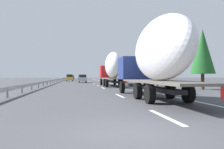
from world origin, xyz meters
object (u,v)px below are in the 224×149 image
object	(u,v)px
car_yellow_coupe	(70,78)
car_red_compact	(72,77)
truck_lead	(112,68)
car_silver_hatch	(83,78)
road_sign	(116,72)
car_blue_sedan	(81,77)
truck_trailing	(155,56)

from	to	relation	value
car_yellow_coupe	car_red_compact	world-z (taller)	car_yellow_coupe
truck_lead	car_silver_hatch	world-z (taller)	truck_lead
truck_lead	road_sign	distance (m)	14.44
car_blue_sedan	truck_trailing	bearing A→B (deg)	-176.61
car_red_compact	car_silver_hatch	distance (m)	43.65
truck_lead	car_yellow_coupe	bearing A→B (deg)	12.04
car_silver_hatch	car_blue_sedan	bearing A→B (deg)	-0.16
truck_trailing	car_red_compact	distance (m)	80.09
car_yellow_coupe	car_blue_sedan	xyz separation A→B (m)	(10.91, -3.40, -0.02)
car_yellow_coupe	road_sign	world-z (taller)	road_sign
car_blue_sedan	truck_lead	bearing A→B (deg)	-175.25
truck_lead	truck_trailing	world-z (taller)	truck_trailing
car_blue_sedan	road_sign	bearing A→B (deg)	-167.27
car_blue_sedan	car_red_compact	bearing A→B (deg)	11.01
truck_lead	car_silver_hatch	bearing A→B (deg)	11.45
truck_trailing	car_red_compact	size ratio (longest dim) A/B	2.91
car_blue_sedan	car_red_compact	world-z (taller)	car_blue_sedan
car_blue_sedan	car_silver_hatch	bearing A→B (deg)	179.84
car_yellow_coupe	car_red_compact	distance (m)	28.84
truck_trailing	car_yellow_coupe	distance (m)	51.43
road_sign	car_blue_sedan	bearing A→B (deg)	12.73
car_yellow_coupe	car_red_compact	bearing A→B (deg)	0.18
truck_lead	car_red_compact	size ratio (longest dim) A/B	2.59
car_silver_hatch	road_sign	world-z (taller)	road_sign
truck_trailing	car_blue_sedan	world-z (taller)	truck_trailing
truck_lead	car_blue_sedan	bearing A→B (deg)	4.75
truck_lead	road_sign	bearing A→B (deg)	-12.40
car_blue_sedan	car_silver_hatch	xyz separation A→B (m)	(-25.59, 0.07, -0.03)
truck_lead	car_yellow_coupe	world-z (taller)	truck_lead
car_silver_hatch	road_sign	size ratio (longest dim) A/B	1.26
car_yellow_coupe	car_red_compact	size ratio (longest dim) A/B	0.89
car_red_compact	road_sign	xyz separation A→B (m)	(-47.84, -10.25, 1.39)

